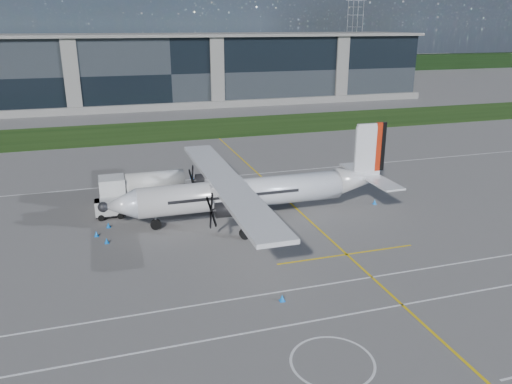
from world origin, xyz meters
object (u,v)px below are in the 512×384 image
turboprop_aircraft (253,176)px  fuel_tanker_truck (137,189)px  safety_cone_fwd (96,234)px  safety_cone_nose_port (107,241)px  safety_cone_tail (375,202)px  pylon_east (354,31)px  safety_cone_stbdwing (192,177)px  ground_crew_person (181,203)px  safety_cone_portwing (282,298)px  safety_cone_nose_stbd (108,225)px  baggage_tug (110,208)px

turboprop_aircraft → fuel_tanker_truck: bearing=145.1°
turboprop_aircraft → safety_cone_fwd: (-14.37, -0.01, -4.04)m
safety_cone_fwd → safety_cone_nose_port: bearing=-64.9°
safety_cone_tail → safety_cone_nose_port: same height
pylon_east → safety_cone_tail: pylon_east is taller
safety_cone_stbdwing → safety_cone_nose_port: same height
pylon_east → fuel_tanker_truck: size_ratio=3.32×
turboprop_aircraft → safety_cone_nose_port: bearing=-172.5°
ground_crew_person → safety_cone_portwing: ground_crew_person is taller
fuel_tanker_truck → safety_cone_stbdwing: fuel_tanker_truck is taller
pylon_east → safety_cone_fwd: pylon_east is taller
fuel_tanker_truck → ground_crew_person: (3.97, -3.77, -0.62)m
pylon_east → safety_cone_nose_stbd: size_ratio=60.00×
baggage_tug → safety_cone_nose_port: 6.28m
safety_cone_tail → turboprop_aircraft: bearing=-179.6°
pylon_east → safety_cone_fwd: 178.51m
turboprop_aircraft → baggage_tug: (-13.01, 4.44, -3.40)m
baggage_tug → pylon_east: bearing=54.8°
pylon_east → ground_crew_person: (-93.26, -142.82, -13.93)m
pylon_east → baggage_tug: pylon_east is taller
ground_crew_person → safety_cone_stbdwing: bearing=1.4°
ground_crew_person → safety_cone_fwd: ground_crew_person is taller
safety_cone_stbdwing → safety_cone_portwing: (0.78, -29.56, 0.00)m
turboprop_aircraft → safety_cone_nose_port: turboprop_aircraft is taller
baggage_tug → safety_cone_portwing: baggage_tug is taller
safety_cone_nose_stbd → safety_cone_nose_port: bearing=-93.8°
safety_cone_portwing → safety_cone_fwd: bearing=128.4°
pylon_east → safety_cone_stbdwing: 160.26m
safety_cone_portwing → ground_crew_person: bearing=101.7°
safety_cone_nose_stbd → safety_cone_nose_port: same height
safety_cone_nose_stbd → safety_cone_fwd: same height
ground_crew_person → baggage_tug: bearing=97.4°
safety_cone_stbdwing → safety_cone_fwd: 18.34m
ground_crew_person → safety_cone_stbdwing: 11.64m
safety_cone_nose_stbd → safety_cone_fwd: (-1.07, -1.76, 0.00)m
fuel_tanker_truck → safety_cone_fwd: size_ratio=18.05×
safety_cone_nose_port → baggage_tug: bearing=85.2°
ground_crew_person → fuel_tanker_truck: bearing=62.9°
ground_crew_person → safety_cone_tail: (19.48, -3.27, -0.82)m
fuel_tanker_truck → pylon_east: bearing=55.0°
baggage_tug → safety_cone_nose_port: baggage_tug is taller
baggage_tug → safety_cone_nose_port: size_ratio=5.90×
ground_crew_person → safety_cone_stbdwing: size_ratio=4.28×
turboprop_aircraft → safety_cone_nose_port: size_ratio=57.16×
baggage_tug → safety_cone_tail: size_ratio=5.90×
ground_crew_person → safety_cone_nose_port: size_ratio=4.28×
safety_cone_nose_stbd → safety_cone_nose_port: size_ratio=1.00×
fuel_tanker_truck → safety_cone_portwing: fuel_tanker_truck is taller
baggage_tug → safety_cone_stbdwing: bearing=46.2°
safety_cone_stbdwing → safety_cone_portwing: 29.57m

